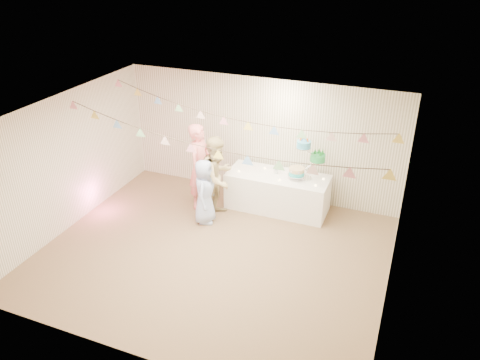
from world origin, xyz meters
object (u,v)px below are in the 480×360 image
at_px(cake_stand, 306,161).
at_px(person_adult_b, 218,177).
at_px(table, 277,192).
at_px(person_child, 205,192).
at_px(person_adult_a, 200,166).

bearing_deg(cake_stand, person_adult_b, -154.76).
distance_m(table, person_child, 1.57).
relative_size(person_adult_b, person_child, 1.29).
bearing_deg(person_adult_b, person_adult_a, 76.13).
bearing_deg(person_adult_b, table, -44.55).
xyz_separation_m(person_adult_b, person_child, (-0.15, -0.31, -0.19)).
relative_size(table, person_adult_a, 1.14).
bearing_deg(person_adult_a, person_adult_b, -113.02).
relative_size(table, cake_stand, 2.47).
height_order(table, cake_stand, cake_stand).
bearing_deg(person_adult_a, table, -70.81).
relative_size(person_adult_a, person_child, 1.37).
bearing_deg(person_child, cake_stand, -69.52).
bearing_deg(person_adult_a, person_child, -145.10).
distance_m(cake_stand, person_child, 2.09).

